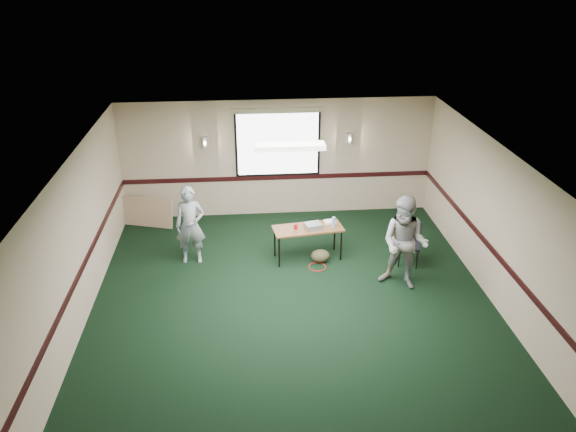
{
  "coord_description": "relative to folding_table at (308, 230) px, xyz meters",
  "views": [
    {
      "loc": [
        -0.79,
        -7.95,
        5.65
      ],
      "look_at": [
        0.0,
        1.3,
        1.2
      ],
      "focal_mm": 35.0,
      "sensor_mm": 36.0,
      "label": 1
    }
  ],
  "objects": [
    {
      "name": "person_left",
      "position": [
        -2.29,
        0.09,
        0.16
      ],
      "size": [
        0.58,
        0.38,
        1.58
      ],
      "primitive_type": "imported",
      "rotation": [
        0.0,
        0.0,
        -0.01
      ],
      "color": "#3F528B",
      "rests_on": "ground"
    },
    {
      "name": "game_console",
      "position": [
        0.46,
        0.17,
        0.08
      ],
      "size": [
        0.24,
        0.21,
        0.05
      ],
      "primitive_type": "cube",
      "rotation": [
        0.0,
        0.0,
        0.16
      ],
      "color": "white",
      "rests_on": "folding_table"
    },
    {
      "name": "duffel_bag",
      "position": [
        0.23,
        -0.17,
        -0.5
      ],
      "size": [
        0.42,
        0.36,
        0.26
      ],
      "primitive_type": "ellipsoid",
      "rotation": [
        0.0,
        0.0,
        0.23
      ],
      "color": "#4C462B",
      "rests_on": "ground"
    },
    {
      "name": "conference_chair",
      "position": [
        1.98,
        -0.3,
        -0.14
      ],
      "size": [
        0.52,
        0.53,
        0.83
      ],
      "rotation": [
        0.0,
        0.0,
        -0.32
      ],
      "color": "black",
      "rests_on": "ground"
    },
    {
      "name": "red_cup",
      "position": [
        -0.25,
        -0.03,
        0.1
      ],
      "size": [
        0.07,
        0.07,
        0.11
      ],
      "primitive_type": "cylinder",
      "color": "#B70C18",
      "rests_on": "folding_table"
    },
    {
      "name": "person_right",
      "position": [
        1.6,
        -1.15,
        0.25
      ],
      "size": [
        1.08,
        1.01,
        1.77
      ],
      "primitive_type": "imported",
      "rotation": [
        0.0,
        0.0,
        -0.54
      ],
      "color": "#718DB0",
      "rests_on": "ground"
    },
    {
      "name": "folded_table",
      "position": [
        -3.43,
        1.79,
        -0.31
      ],
      "size": [
        1.26,
        0.55,
        0.65
      ],
      "primitive_type": "cube",
      "rotation": [
        -0.21,
        0.0,
        -0.29
      ],
      "color": "tan",
      "rests_on": "ground"
    },
    {
      "name": "folding_table",
      "position": [
        0.0,
        0.0,
        0.0
      ],
      "size": [
        1.42,
        0.73,
        0.68
      ],
      "rotation": [
        0.0,
        0.0,
        0.14
      ],
      "color": "brown",
      "rests_on": "ground"
    },
    {
      "name": "ground",
      "position": [
        -0.44,
        -1.81,
        -0.63
      ],
      "size": [
        8.0,
        8.0,
        0.0
      ],
      "primitive_type": "plane",
      "color": "black",
      "rests_on": "ground"
    },
    {
      "name": "cable_coil",
      "position": [
        0.15,
        -0.38,
        -0.62
      ],
      "size": [
        0.42,
        0.42,
        0.02
      ],
      "primitive_type": "torus",
      "rotation": [
        0.0,
        0.0,
        -0.25
      ],
      "color": "red",
      "rests_on": "ground"
    },
    {
      "name": "water_bottle",
      "position": [
        0.5,
        -0.02,
        0.16
      ],
      "size": [
        0.07,
        0.07,
        0.22
      ],
      "primitive_type": "cylinder",
      "color": "#8BAFE4",
      "rests_on": "folding_table"
    },
    {
      "name": "room_shell",
      "position": [
        -0.44,
        0.31,
        0.95
      ],
      "size": [
        8.0,
        8.02,
        8.0
      ],
      "color": "#CBB192",
      "rests_on": "ground"
    },
    {
      "name": "projector",
      "position": [
        0.1,
        -0.03,
        0.1
      ],
      "size": [
        0.37,
        0.33,
        0.1
      ],
      "primitive_type": "cube",
      "rotation": [
        0.0,
        0.0,
        0.25
      ],
      "color": "gray",
      "rests_on": "folding_table"
    }
  ]
}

